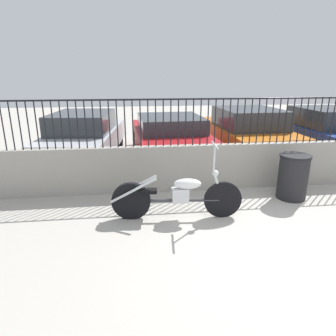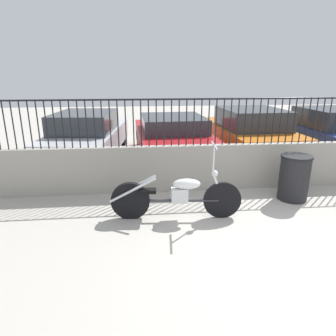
{
  "view_description": "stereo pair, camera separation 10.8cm",
  "coord_description": "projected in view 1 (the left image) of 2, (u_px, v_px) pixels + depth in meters",
  "views": [
    {
      "loc": [
        -2.22,
        -3.23,
        2.39
      ],
      "look_at": [
        -1.58,
        2.06,
        0.7
      ],
      "focal_mm": 32.0,
      "sensor_mm": 36.0,
      "label": 1
    },
    {
      "loc": [
        -2.11,
        -3.24,
        2.39
      ],
      "look_at": [
        -1.58,
        2.06,
        0.7
      ],
      "focal_mm": 32.0,
      "sensor_mm": 36.0,
      "label": 2
    }
  ],
  "objects": [
    {
      "name": "ground_plane",
      "position": [
        303.0,
        259.0,
        4.03
      ],
      "size": [
        40.0,
        40.0,
        0.0
      ],
      "primitive_type": "plane",
      "color": "#ADA89E"
    },
    {
      "name": "car_red",
      "position": [
        169.0,
        136.0,
        8.65
      ],
      "size": [
        2.08,
        4.14,
        1.25
      ],
      "rotation": [
        0.0,
        0.0,
        1.62
      ],
      "color": "black",
      "rests_on": "ground_plane"
    },
    {
      "name": "low_wall",
      "position": [
        237.0,
        166.0,
        6.45
      ],
      "size": [
        10.64,
        0.18,
        0.97
      ],
      "color": "#9E998E",
      "rests_on": "ground_plane"
    },
    {
      "name": "car_blue",
      "position": [
        322.0,
        131.0,
        9.21
      ],
      "size": [
        1.83,
        3.95,
        1.41
      ],
      "rotation": [
        0.0,
        0.0,
        1.6
      ],
      "color": "black",
      "rests_on": "ground_plane"
    },
    {
      "name": "motorcycle_dark_grey",
      "position": [
        172.0,
        196.0,
        5.06
      ],
      "size": [
        2.23,
        0.52,
        1.3
      ],
      "rotation": [
        0.0,
        0.0,
        -0.08
      ],
      "color": "black",
      "rests_on": "ground_plane"
    },
    {
      "name": "car_silver",
      "position": [
        85.0,
        136.0,
        8.6
      ],
      "size": [
        2.16,
        4.47,
        1.36
      ],
      "rotation": [
        0.0,
        0.0,
        1.46
      ],
      "color": "black",
      "rests_on": "ground_plane"
    },
    {
      "name": "car_orange",
      "position": [
        246.0,
        132.0,
        9.08
      ],
      "size": [
        1.98,
        4.33,
        1.41
      ],
      "rotation": [
        0.0,
        0.0,
        1.6
      ],
      "color": "black",
      "rests_on": "ground_plane"
    },
    {
      "name": "fence_railing",
      "position": [
        241.0,
        115.0,
        6.12
      ],
      "size": [
        10.64,
        0.04,
        0.95
      ],
      "color": "black",
      "rests_on": "low_wall"
    },
    {
      "name": "trash_bin",
      "position": [
        293.0,
        177.0,
        5.88
      ],
      "size": [
        0.59,
        0.59,
        0.89
      ],
      "color": "black",
      "rests_on": "ground_plane"
    }
  ]
}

